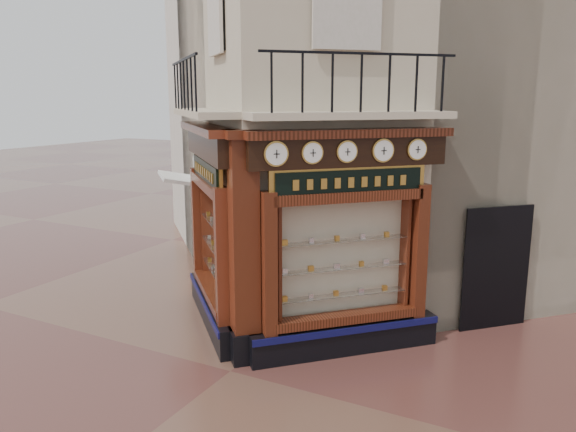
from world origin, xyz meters
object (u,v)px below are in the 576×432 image
Objects in this scene: clock_b at (312,153)px; clock_c at (347,152)px; clock_a at (276,154)px; clock_e at (417,149)px; signboard_left at (206,171)px; signboard_right at (350,182)px; clock_d at (383,151)px; awning at (185,283)px; corner_pilaster at (244,252)px.

clock_b is 0.60m from clock_c.
clock_a is 1.10× the size of clock_e.
signboard_right is at bearing -135.00° from signboard_left.
signboard_right is (-0.91, -0.76, -0.52)m from clock_e.
clock_d is 0.20× the size of signboard_right.
awning is (-4.09, 2.76, -3.62)m from clock_a.
clock_e is at bearing -144.67° from awning.
corner_pilaster reaches higher than clock_b.
signboard_right is (0.42, 0.58, -0.52)m from clock_b.
clock_a is at bearing 180.00° from clock_b.
clock_a is 1.01× the size of clock_d.
clock_d is at bearing -180.00° from clock_e.
clock_e is 3.95m from signboard_left.
clock_a is 1.20m from clock_c.
clock_d is (0.46, 0.46, 0.00)m from clock_c.
clock_a is at bearing -180.00° from clock_d.
clock_d is 0.25× the size of awning.
clock_c is 0.65m from clock_d.
awning is (-4.52, 2.33, -3.62)m from clock_b.
clock_c is at bearing -156.13° from awning.
signboard_right is (1.46, 1.01, 1.15)m from corner_pilaster.
clock_d is at bearing -129.82° from signboard_left.
corner_pilaster is 2.12m from signboard_right.
clock_a is at bearing -169.03° from awning.
clock_e is (0.91, 0.91, -0.00)m from clock_c.
awning is (-5.40, 1.45, -3.62)m from clock_d.
signboard_left is at bearing -176.06° from awning.
clock_c is (0.85, 0.85, 0.00)m from clock_a.
corner_pilaster is 10.85× the size of clock_b.
corner_pilaster is at bearing 169.46° from clock_d.
corner_pilaster is 9.88× the size of clock_a.
clock_b is at bearing -171.11° from signboard_right.
clock_a is 1.86m from clock_d.
clock_b and clock_e have the same top height.
corner_pilaster reaches higher than awning.
clock_d reaches higher than signboard_right.
clock_d is at bearing 0.00° from clock_b.
corner_pilaster is 1.96× the size of signboard_right.
clock_c is at bearing -180.00° from clock_e.
clock_a is at bearing -44.22° from corner_pilaster.
clock_b is at bearing -180.00° from clock_d.
clock_c is 0.18× the size of signboard_right.
signboard_left is (-2.50, 0.58, -0.52)m from clock_b.
clock_d is at bearing -10.54° from corner_pilaster.
clock_e is (1.34, 1.34, 0.00)m from clock_b.
corner_pilaster is 2.02m from clock_b.
clock_e is (1.76, 1.76, 0.00)m from clock_a.
signboard_right is at bearing 8.89° from clock_b.
clock_e reaches higher than signboard_left.
clock_b is at bearing -148.01° from signboard_left.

